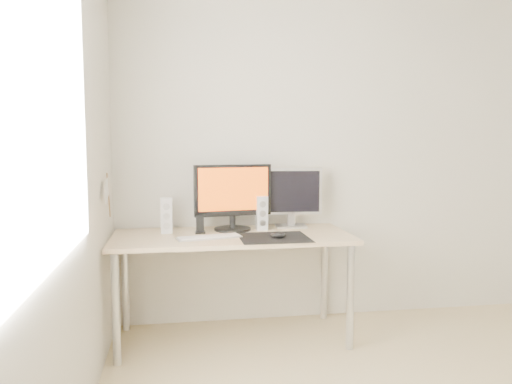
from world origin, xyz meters
TOP-DOWN VIEW (x-y plane):
  - wall_back at (0.00, 1.75)m, footprint 3.50×0.00m
  - wall_left at (-1.75, 0.00)m, footprint 0.00×3.50m
  - window_pane at (-1.74, 0.00)m, footprint 0.00×1.30m
  - mousepad at (-0.67, 1.22)m, footprint 0.45×0.40m
  - mouse at (-0.65, 1.19)m, footprint 0.10×0.06m
  - desk at (-0.93, 1.38)m, footprint 1.60×0.70m
  - main_monitor at (-0.91, 1.54)m, footprint 0.55×0.29m
  - second_monitor at (-0.47, 1.60)m, footprint 0.45×0.18m
  - speaker_left at (-1.37, 1.52)m, footprint 0.08×0.09m
  - speaker_right at (-0.70, 1.53)m, footprint 0.08×0.09m
  - keyboard at (-1.09, 1.27)m, footprint 0.44×0.21m
  - phone_dock at (-1.14, 1.46)m, footprint 0.07×0.06m
  - pennant at (-1.72, 1.24)m, footprint 0.01×0.23m

SIDE VIEW (x-z plane):
  - desk at x=-0.93m, z-range 0.29..1.02m
  - mousepad at x=-0.67m, z-range 0.73..0.73m
  - keyboard at x=-1.09m, z-range 0.73..0.75m
  - mouse at x=-0.65m, z-range 0.73..0.77m
  - phone_dock at x=-1.14m, z-range 0.71..0.83m
  - speaker_left at x=-1.37m, z-range 0.73..0.97m
  - speaker_right at x=-0.70m, z-range 0.73..0.97m
  - second_monitor at x=-0.47m, z-range 0.75..1.19m
  - main_monitor at x=-0.91m, z-range 0.75..1.22m
  - pennant at x=-1.72m, z-range 0.90..1.19m
  - wall_back at x=0.00m, z-range -0.50..3.00m
  - wall_left at x=-1.75m, z-range -0.50..3.00m
  - window_pane at x=-1.74m, z-range 0.85..2.15m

